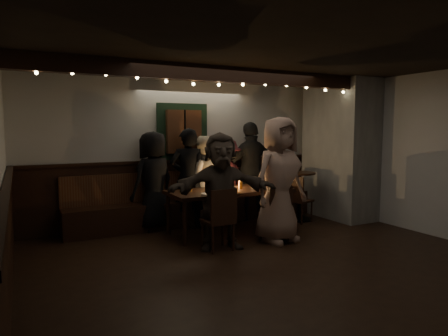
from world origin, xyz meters
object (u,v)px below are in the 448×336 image
chair_near_left (221,216)px  chair_end (297,196)px  person_b (188,178)px  person_e (251,171)px  person_f (221,191)px  person_d (226,181)px  person_g (279,180)px  dining_table (230,193)px  person_a (153,181)px  person_c (202,180)px  high_top (300,190)px  chair_near_right (278,210)px

chair_near_left → chair_end: bearing=23.6°
person_b → person_e: (1.29, 0.03, 0.06)m
chair_near_left → person_f: (0.06, 0.12, 0.33)m
person_d → person_g: size_ratio=0.81×
person_f → chair_near_left: bearing=-104.5°
dining_table → chair_near_left: 1.01m
chair_end → person_a: bearing=163.8°
dining_table → person_c: bearing=101.4°
person_e → chair_end: bearing=133.9°
chair_end → person_c: person_c is taller
chair_end → person_g: bearing=-139.8°
person_g → person_f: bearing=165.4°
high_top → person_f: bearing=-156.8°
chair_near_right → person_d: person_d is taller
chair_near_left → person_a: size_ratio=0.53×
chair_near_right → high_top: bearing=39.6°
person_b → person_f: size_ratio=1.03×
chair_end → person_f: (-1.93, -0.76, 0.35)m
chair_near_right → person_d: (-0.12, 1.46, 0.28)m
chair_near_right → person_b: 1.71m
chair_near_left → person_d: bearing=60.2°
dining_table → person_f: bearing=-126.3°
chair_end → person_g: 1.38m
chair_near_left → person_e: (1.41, 1.50, 0.42)m
dining_table → person_g: (0.43, -0.78, 0.28)m
high_top → person_g: size_ratio=0.48×
chair_near_left → person_b: bearing=85.4°
chair_near_right → person_c: 1.64m
high_top → person_c: bearing=162.7°
chair_near_right → person_c: (-0.57, 1.51, 0.31)m
chair_near_left → high_top: (2.17, 1.02, 0.07)m
person_d → person_e: 0.56m
dining_table → person_b: (-0.46, 0.66, 0.20)m
dining_table → person_g: person_g is taller
person_a → person_e: 1.87m
person_b → person_e: 1.29m
person_b → person_d: bearing=-156.7°
chair_end → person_e: size_ratio=0.47×
chair_near_right → person_d: 1.50m
chair_near_left → person_b: person_b is taller
chair_near_left → chair_near_right: 0.99m
chair_end → person_g: size_ratio=0.45×
person_a → person_f: person_a is taller
person_c → person_e: size_ratio=0.86×
person_b → person_c: bearing=-143.8°
dining_table → chair_near_left: size_ratio=2.27×
chair_near_left → person_g: person_g is taller
person_d → person_f: bearing=36.8°
chair_near_left → person_c: 1.65m
person_a → person_b: bearing=146.5°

